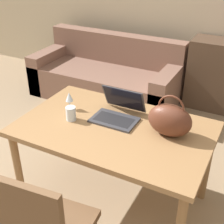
% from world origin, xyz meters
% --- Properties ---
extents(dining_table, '(1.42, 0.89, 0.74)m').
position_xyz_m(dining_table, '(0.13, 0.63, 0.66)').
color(dining_table, olive).
rests_on(dining_table, ground_plane).
extents(couch, '(1.97, 0.86, 0.82)m').
position_xyz_m(couch, '(-0.87, 2.35, 0.28)').
color(couch, '#7F5B4C').
rests_on(couch, ground_plane).
extents(laptop, '(0.34, 0.33, 0.22)m').
position_xyz_m(laptop, '(0.09, 0.78, 0.80)').
color(laptop, '#38383D').
rests_on(laptop, dining_table).
extents(drinking_glass, '(0.08, 0.08, 0.11)m').
position_xyz_m(drinking_glass, '(-0.21, 0.56, 0.80)').
color(drinking_glass, silver).
rests_on(drinking_glass, dining_table).
extents(wine_glass, '(0.06, 0.06, 0.15)m').
position_xyz_m(wine_glass, '(-0.32, 0.71, 0.84)').
color(wine_glass, silver).
rests_on(wine_glass, dining_table).
extents(handbag, '(0.31, 0.19, 0.31)m').
position_xyz_m(handbag, '(0.52, 0.71, 0.87)').
color(handbag, '#592D1E').
rests_on(handbag, dining_table).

